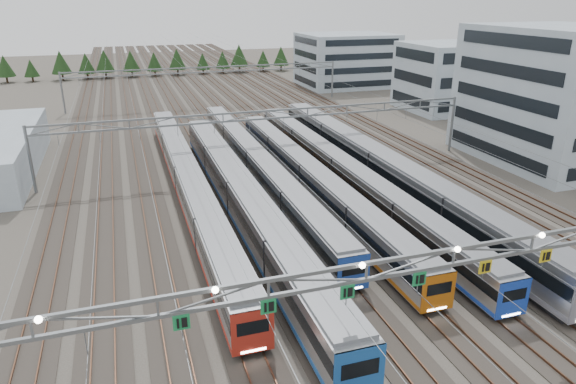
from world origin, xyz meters
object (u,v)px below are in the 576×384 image
object	(u,v)px
train_b	(242,197)
train_e	(341,170)
depot_bldg_mid	(443,77)
gantry_far	(207,74)
gantry_near	(454,261)
depot_bldg_north	(346,60)
gantry_mid	(266,122)
train_f	(380,167)
train_a	(187,179)
train_d	(310,178)
depot_bldg_south	(558,95)
train_c	(257,164)

from	to	relation	value
train_b	train_e	distance (m)	14.64
depot_bldg_mid	gantry_far	bearing A→B (deg)	156.12
train_b	train_e	bearing A→B (deg)	22.75
gantry_near	gantry_far	distance (m)	85.12
train_e	depot_bldg_mid	xyz separation A→B (m)	(36.76, 34.48, 4.53)
depot_bldg_north	gantry_mid	bearing A→B (deg)	-122.44
train_e	train_f	distance (m)	4.66
train_f	gantry_mid	world-z (taller)	gantry_mid
train_a	gantry_far	size ratio (longest dim) A/B	1.06
train_d	train_f	bearing A→B (deg)	2.08
depot_bldg_mid	gantry_near	bearing A→B (deg)	-123.48
depot_bldg_south	depot_bldg_north	xyz separation A→B (m)	(-1.05, 66.84, -2.56)
gantry_mid	train_b	bearing A→B (deg)	-115.11
train_a	train_c	xyz separation A→B (m)	(9.00, 3.41, -0.08)
depot_bldg_south	train_b	bearing A→B (deg)	-171.56
gantry_near	gantry_far	world-z (taller)	gantry_near
gantry_near	depot_bldg_mid	bearing A→B (deg)	56.52
depot_bldg_south	train_e	bearing A→B (deg)	-178.07
train_c	depot_bldg_north	size ratio (longest dim) A/B	2.59
train_f	gantry_near	distance (m)	32.62
train_a	train_b	distance (m)	8.91
train_a	depot_bldg_mid	xyz separation A→B (m)	(54.76, 32.45, 4.42)
gantry_far	depot_bldg_north	bearing A→B (deg)	20.64
gantry_near	depot_bldg_north	xyz separation A→B (m)	(37.65, 99.28, -0.72)
train_f	gantry_far	distance (m)	56.19
train_c	gantry_far	distance (m)	48.56
train_a	train_b	size ratio (longest dim) A/B	1.07
depot_bldg_mid	train_b	bearing A→B (deg)	-141.39
train_b	train_d	distance (m)	9.93
train_e	gantry_far	bearing A→B (deg)	97.16
train_d	depot_bldg_north	xyz separation A→B (m)	(35.35, 69.39, 4.38)
depot_bldg_south	gantry_mid	bearing A→B (deg)	168.78
gantry_far	train_d	bearing A→B (deg)	-87.67
train_c	depot_bldg_mid	bearing A→B (deg)	32.40
train_b	gantry_near	size ratio (longest dim) A/B	0.99
train_c	gantry_mid	xyz separation A→B (m)	(2.25, 3.30, 4.41)
train_a	train_b	world-z (taller)	train_b
train_e	depot_bldg_south	world-z (taller)	depot_bldg_south
train_f	depot_bldg_mid	xyz separation A→B (m)	(32.26, 35.63, 4.18)
train_a	train_b	xyz separation A→B (m)	(4.50, -7.69, 0.18)
train_a	gantry_far	bearing A→B (deg)	77.73
train_b	train_e	world-z (taller)	train_b
depot_bldg_north	depot_bldg_mid	bearing A→B (deg)	-79.98
train_c	gantry_far	size ratio (longest dim) A/B	1.01
train_a	train_f	size ratio (longest dim) A/B	0.98
depot_bldg_south	depot_bldg_north	distance (m)	66.89
depot_bldg_north	train_d	bearing A→B (deg)	-117.00
gantry_near	depot_bldg_south	world-z (taller)	depot_bldg_south
train_e	depot_bldg_mid	distance (m)	50.60
depot_bldg_north	depot_bldg_south	bearing A→B (deg)	-89.10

